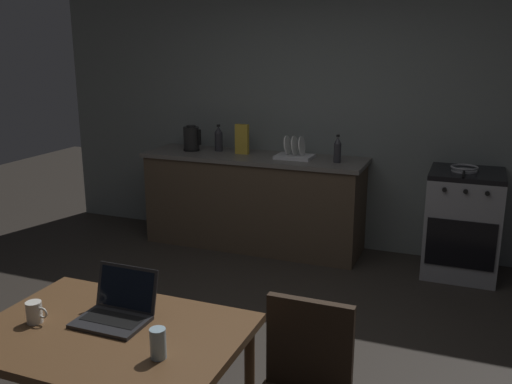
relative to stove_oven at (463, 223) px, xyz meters
name	(u,v)px	position (x,y,z in m)	size (l,w,h in m)	color
ground_plane	(225,364)	(-1.31, -2.07, -0.46)	(12.00, 12.00, 0.00)	#2D2823
back_wall	(359,110)	(-1.01, 0.35, 0.90)	(6.40, 0.10, 2.70)	slate
kitchen_counter	(254,201)	(-1.93, 0.00, 0.00)	(2.16, 0.64, 0.91)	#4C3D2D
stove_oven	(463,223)	(0.00, 0.00, 0.00)	(0.60, 0.62, 0.91)	gray
dining_table	(110,346)	(-1.41, -3.06, 0.18)	(1.18, 0.82, 0.71)	brown
laptop	(116,311)	(-1.44, -2.96, 0.30)	(0.32, 0.28, 0.22)	#232326
electric_kettle	(191,139)	(-2.60, 0.00, 0.58)	(0.18, 0.16, 0.25)	black
bottle	(337,150)	(-1.11, -0.05, 0.58)	(0.07, 0.07, 0.25)	#2D2D33
frying_pan	(464,169)	(-0.03, -0.03, 0.48)	(0.23, 0.40, 0.05)	gray
coffee_mug	(35,312)	(-1.77, -3.12, 0.30)	(0.11, 0.07, 0.10)	silver
drinking_glass	(158,343)	(-1.09, -3.17, 0.32)	(0.07, 0.07, 0.13)	#99B7C6
cereal_box	(242,139)	(-2.06, 0.02, 0.60)	(0.13, 0.05, 0.29)	gold
dish_rack	(294,153)	(-1.52, 0.00, 0.50)	(0.34, 0.26, 0.21)	silver
bottle_b	(219,139)	(-2.34, 0.08, 0.58)	(0.08, 0.08, 0.26)	#2D2D33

